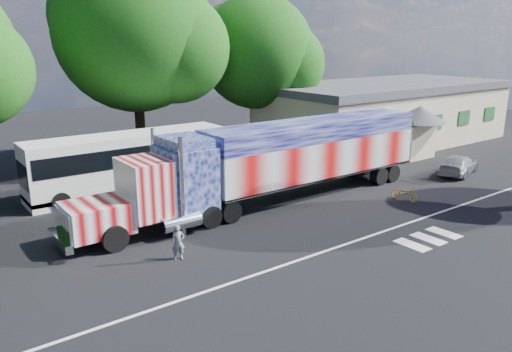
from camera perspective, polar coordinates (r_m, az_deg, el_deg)
ground at (r=24.30m, az=4.24°, el=-5.83°), size 100.00×100.00×0.00m
lane_markings at (r=23.01m, az=13.71°, el=-7.48°), size 30.00×2.67×0.01m
semi_truck at (r=27.33m, az=2.54°, el=1.85°), size 21.76×3.44×4.64m
coach_bus at (r=30.45m, az=-14.25°, el=1.62°), size 11.83×2.75×3.44m
hall_building at (r=45.06m, az=14.66°, el=7.02°), size 22.40×12.80×5.20m
parked_car at (r=36.14m, az=22.16°, el=1.20°), size 4.68×2.93×1.27m
woman at (r=20.81m, az=-8.89°, el=-7.51°), size 0.62×0.50×1.48m
bicycle at (r=29.20m, az=16.61°, el=-1.89°), size 0.76×1.69×0.86m
tree_ne_a at (r=40.66m, az=0.33°, el=13.93°), size 9.43×8.98×12.29m
tree_n_mid at (r=36.58m, az=-13.39°, el=15.62°), size 11.45×10.91×14.70m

